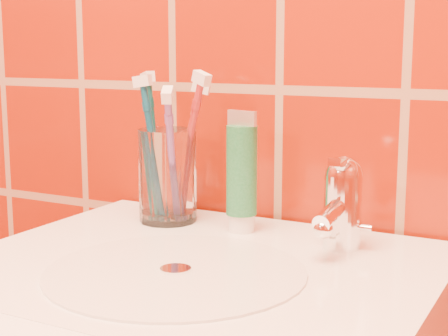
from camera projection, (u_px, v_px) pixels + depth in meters
The scene contains 8 objects.
glass_tumbler at pixel (168, 176), 1.00m from camera, with size 0.08×0.08×0.14m, color white.
toothpaste_tube at pixel (242, 176), 0.94m from camera, with size 0.05×0.04×0.17m.
faucet at pixel (342, 200), 0.86m from camera, with size 0.05×0.11×0.12m.
toothbrush_0 at pixel (172, 159), 0.96m from camera, with size 0.05×0.09×0.21m, color #704492, non-canonical shape.
toothbrush_1 at pixel (185, 153), 1.00m from camera, with size 0.07×0.04×0.21m, color #AB3824, non-canonical shape.
toothbrush_2 at pixel (154, 148), 1.01m from camera, with size 0.06×0.05×0.22m, color #0B5862, non-canonical shape.
toothbrush_3 at pixel (154, 151), 0.99m from camera, with size 0.06×0.03×0.22m, color navy, non-canonical shape.
toothbrush_4 at pixel (187, 150), 0.98m from camera, with size 0.08×0.04×0.23m, color #A32225, non-canonical shape.
Camera 1 is at (0.40, 0.28, 1.10)m, focal length 55.00 mm.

